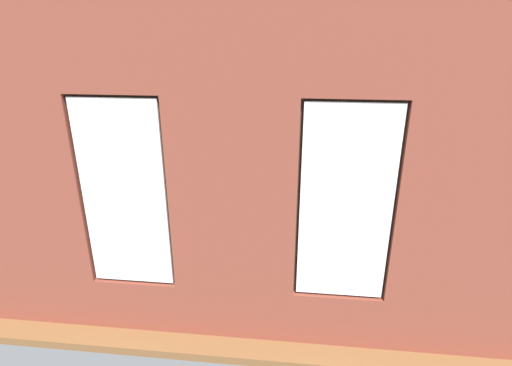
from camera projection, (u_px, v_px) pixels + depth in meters
The scene contains 18 objects.
ground_plane at pixel (259, 229), 7.12m from camera, with size 7.30×6.08×0.10m, color brown.
brick_wall_with_windows at pixel (232, 191), 3.99m from camera, with size 6.70×0.30×3.58m.
white_wall_right at pixel (60, 126), 6.61m from camera, with size 0.10×5.08×3.58m, color silver.
couch_by_window at pixel (245, 276), 5.12m from camera, with size 1.91×0.87×0.80m.
couch_left at pixel (419, 224), 6.49m from camera, with size 0.96×1.93×0.80m.
coffee_table at pixel (256, 210), 6.90m from camera, with size 1.25×0.89×0.41m.
cup_ceramic at pixel (248, 202), 6.98m from camera, with size 0.07×0.07×0.09m, color #4C4C51.
candle_jar at pixel (234, 207), 6.78m from camera, with size 0.08×0.08×0.09m, color #B7333D.
table_plant_small at pixel (261, 204), 6.70m from camera, with size 0.15×0.15×0.23m.
remote_gray at pixel (277, 204), 6.98m from camera, with size 0.05×0.17×0.02m, color #59595B.
remote_silver at pixel (256, 207), 6.88m from camera, with size 0.05×0.17×0.02m, color #B2B2B7.
media_console at pixel (88, 214), 7.01m from camera, with size 1.03×0.42×0.50m, color black.
tv_flatscreen at pixel (82, 178), 6.77m from camera, with size 1.21×0.20×0.84m.
potted_plant_by_left_couch at pixel (379, 193), 7.85m from camera, with size 0.20×0.20×0.42m.
potted_plant_foreground_right at pixel (150, 156), 9.00m from camera, with size 1.10×0.99×1.27m.
potted_plant_corner_near_left at pixel (401, 152), 8.38m from camera, with size 0.91×0.95×1.40m.
potted_plant_beside_window_right at pixel (113, 254), 5.09m from camera, with size 0.95×0.96×1.15m.
potted_plant_corner_far_left at pixel (481, 270), 4.60m from camera, with size 0.71×0.71×1.08m.
Camera 1 is at (-0.65, 6.30, 3.31)m, focal length 28.00 mm.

